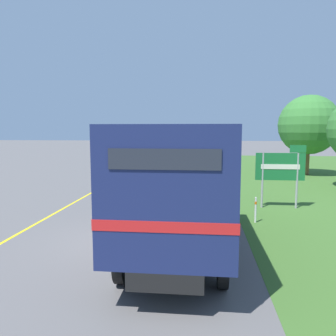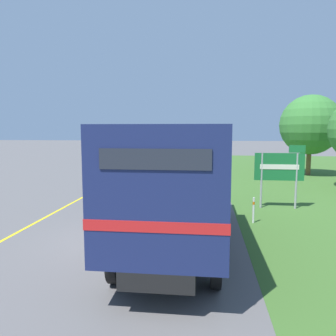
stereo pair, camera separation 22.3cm
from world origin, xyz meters
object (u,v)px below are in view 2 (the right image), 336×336
(highway_sign, at_px, (280,168))
(horse_trailer_truck, at_px, (176,180))
(delineator_post, at_px, (254,209))
(roadside_tree_mid, at_px, (310,125))
(lead_car_white, at_px, (158,157))

(highway_sign, bearing_deg, horse_trailer_truck, -127.88)
(horse_trailer_truck, distance_m, highway_sign, 6.58)
(horse_trailer_truck, height_order, delineator_post, horse_trailer_truck)
(roadside_tree_mid, relative_size, delineator_post, 6.35)
(horse_trailer_truck, relative_size, lead_car_white, 2.08)
(horse_trailer_truck, relative_size, delineator_post, 8.71)
(roadside_tree_mid, xyz_separation_m, delineator_post, (-5.98, -13.81, -3.29))
(lead_car_white, distance_m, highway_sign, 15.44)
(lead_car_white, height_order, highway_sign, highway_sign)
(lead_car_white, height_order, delineator_post, lead_car_white)
(highway_sign, bearing_deg, delineator_post, -120.05)
(horse_trailer_truck, height_order, roadside_tree_mid, roadside_tree_mid)
(horse_trailer_truck, bearing_deg, lead_car_white, 100.03)
(horse_trailer_truck, xyz_separation_m, lead_car_white, (-3.32, 18.75, -0.91))
(highway_sign, relative_size, roadside_tree_mid, 0.46)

